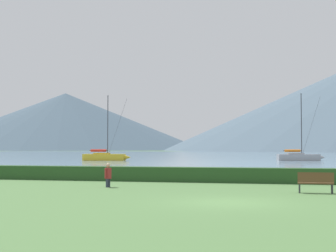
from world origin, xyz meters
TOP-DOWN VIEW (x-y plane):
  - ground_plane at (0.00, 0.00)m, footprint 1000.00×1000.00m
  - harbor_water at (0.00, 137.00)m, footprint 320.00×246.00m
  - hedge_line at (0.00, 11.00)m, footprint 80.00×1.20m
  - sailboat_slip_0 at (3.92, 63.87)m, footprint 7.67×3.52m
  - sailboat_slip_2 at (-26.50, 57.50)m, footprint 7.81×3.17m
  - park_bench_near_path at (3.44, 4.74)m, footprint 1.59×0.50m
  - person_seated_viewer at (-6.95, 5.94)m, footprint 0.36×0.56m
  - distant_hill_central_peak at (-187.06, 387.04)m, footprint 244.64×244.64m

SIDE VIEW (x-z plane):
  - ground_plane at x=0.00m, z-range 0.00..0.00m
  - harbor_water at x=0.00m, z-range 0.00..0.00m
  - hedge_line at x=0.00m, z-range 0.00..0.88m
  - park_bench_near_path at x=3.44m, z-range 0.05..1.01m
  - sailboat_slip_0 at x=3.92m, z-range -4.76..6.04m
  - sailboat_slip_2 at x=-26.50m, z-range -4.62..5.91m
  - person_seated_viewer at x=-6.95m, z-range 0.06..1.31m
  - distant_hill_central_peak at x=-187.06m, z-range 0.00..49.72m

